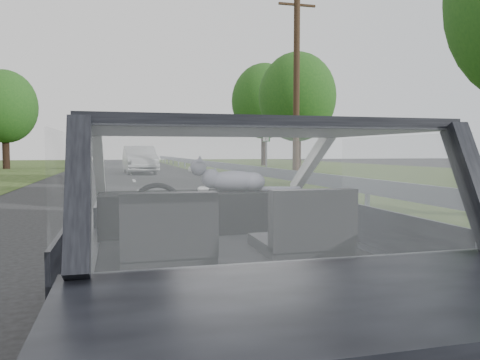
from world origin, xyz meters
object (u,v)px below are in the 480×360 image
highway_sign (266,154)px  utility_pole (296,83)px  subject_car (227,244)px  cat (234,180)px  other_car (140,160)px

highway_sign → utility_pole: bearing=-69.2°
subject_car → cat: (0.19, 0.60, 0.36)m
other_car → highway_sign: size_ratio=2.09×
utility_pole → other_car: bearing=132.3°
subject_car → highway_sign: bearing=71.5°
highway_sign → other_car: bearing=134.9°
cat → utility_pole: 18.62m
other_car → highway_sign: highway_sign is taller
highway_sign → utility_pole: 3.86m
subject_car → highway_sign: size_ratio=1.72×
cat → other_car: 24.32m
cat → highway_sign: 19.84m
subject_car → highway_sign: highway_sign is taller
highway_sign → subject_car: bearing=-110.8°
subject_car → highway_sign: 20.47m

